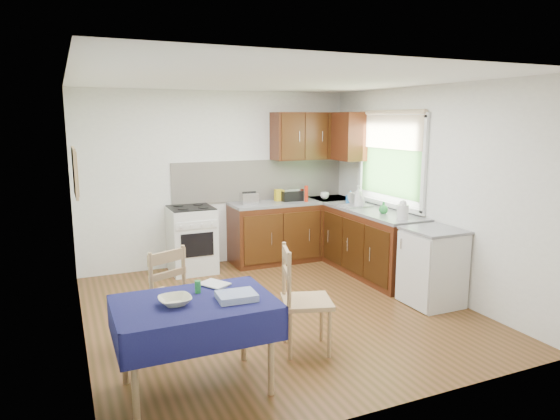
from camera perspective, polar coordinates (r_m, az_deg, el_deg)
name	(u,v)px	position (r m, az deg, el deg)	size (l,w,h in m)	color
floor	(277,310)	(5.68, -0.40, -11.33)	(4.20, 4.20, 0.00)	#483013
ceiling	(276,80)	(5.30, -0.43, 14.69)	(4.00, 4.20, 0.02)	white
wall_back	(219,179)	(7.30, -7.00, 3.59)	(4.00, 0.02, 2.50)	silver
wall_front	(397,243)	(3.56, 13.21, -3.72)	(4.00, 0.02, 2.50)	silver
wall_left	(76,213)	(4.92, -22.31, -0.37)	(0.02, 4.20, 2.50)	silver
wall_right	(425,189)	(6.40, 16.25, 2.31)	(0.02, 4.20, 2.50)	silver
base_cabinets	(328,237)	(7.21, 5.53, -3.10)	(1.90, 2.30, 0.86)	#321A08
worktop_back	(293,202)	(7.45, 1.48, 0.92)	(1.90, 0.60, 0.04)	slate
worktop_right	(373,212)	(6.79, 10.63, -0.18)	(0.60, 1.70, 0.04)	slate
worktop_corner	(331,199)	(7.75, 5.83, 1.24)	(0.60, 0.60, 0.04)	slate
splashback	(261,180)	(7.51, -2.20, 3.46)	(2.70, 0.02, 0.60)	beige
upper_cabinets	(322,136)	(7.57, 4.80, 8.42)	(1.20, 0.85, 0.70)	#321A08
stove	(192,239)	(7.03, -10.05, -3.32)	(0.60, 0.61, 0.92)	silver
window	(390,153)	(6.89, 12.48, 6.37)	(0.04, 1.48, 1.26)	#294E20
fridge	(433,267)	(5.97, 17.04, -6.24)	(0.58, 0.60, 0.89)	silver
corkboard	(75,172)	(5.17, -22.36, 4.02)	(0.04, 0.62, 0.47)	#A18350
dining_table	(195,314)	(3.97, -9.72, -11.61)	(1.21, 0.82, 0.73)	#121040
chair_far	(160,295)	(4.76, -13.55, -9.39)	(0.57, 0.57, 0.97)	#A18350
chair_near	(301,296)	(4.58, 2.46, -9.82)	(0.54, 0.54, 0.98)	#A18350
toaster	(249,198)	(7.13, -3.55, 1.33)	(0.24, 0.15, 0.19)	silver
sandwich_press	(290,194)	(7.47, 1.18, 1.80)	(0.31, 0.27, 0.18)	black
sauce_bottle	(306,194)	(7.36, 3.02, 1.87)	(0.05, 0.05, 0.24)	red
yellow_packet	(279,195)	(7.42, -0.09, 1.72)	(0.13, 0.09, 0.17)	yellow
dish_rack	(356,205)	(7.04, 8.66, 0.61)	(0.40, 0.30, 0.19)	gray
kettle	(403,211)	(6.22, 13.85, -0.09)	(0.14, 0.14, 0.24)	silver
cup	(325,196)	(7.63, 5.12, 1.66)	(0.13, 0.13, 0.10)	white
soap_bottle_a	(358,196)	(6.94, 8.94, 1.54)	(0.12, 0.12, 0.30)	silver
soap_bottle_b	(350,197)	(7.24, 7.99, 1.44)	(0.08, 0.08, 0.18)	#1F66B6
soap_bottle_c	(384,208)	(6.56, 11.75, 0.27)	(0.12, 0.12, 0.15)	#268E3A
plate_bowl	(175,301)	(3.87, -11.91, -10.11)	(0.24, 0.24, 0.06)	beige
book	(207,287)	(4.19, -8.33, -8.71)	(0.18, 0.24, 0.02)	white
spice_jar	(198,287)	(4.08, -9.38, -8.65)	(0.05, 0.05, 0.10)	#248437
tea_towel	(237,296)	(3.91, -4.99, -9.78)	(0.29, 0.23, 0.05)	#294599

